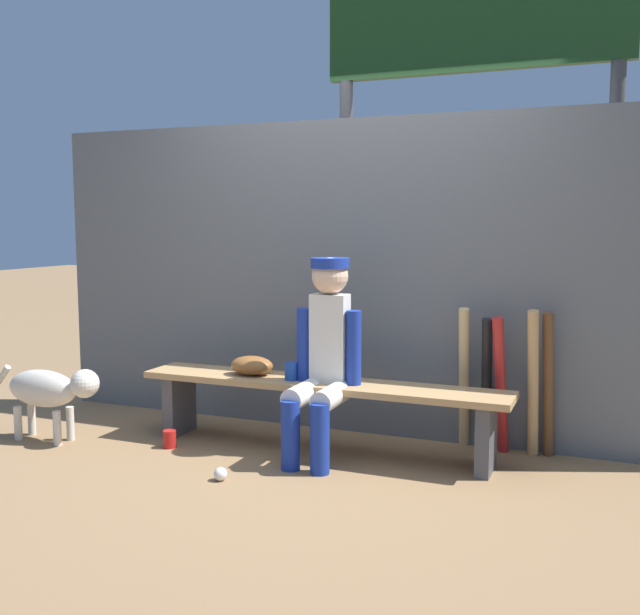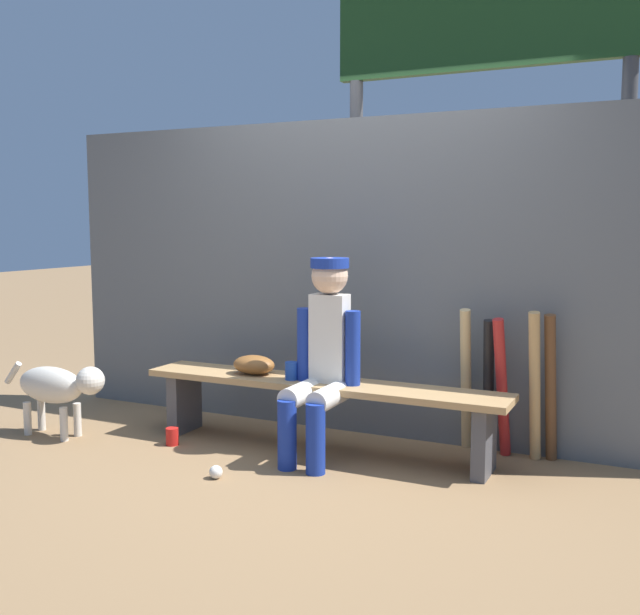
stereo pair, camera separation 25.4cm
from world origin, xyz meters
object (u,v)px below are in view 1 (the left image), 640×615
object	(u,v)px
bat_aluminum_black	(487,384)
cup_on_bench	(291,371)
dugout_bench	(320,397)
bat_wood_tan	(533,384)
player_seated	(323,351)
scoreboard	(482,58)
baseball	(220,474)
bat_aluminum_red	(501,386)
dog	(50,390)
bat_wood_natural	(464,378)
bat_wood_dark	(548,385)
cup_on_ground	(170,439)
baseball_glove	(252,365)

from	to	relation	value
bat_aluminum_black	cup_on_bench	size ratio (longest dim) A/B	7.56
dugout_bench	bat_wood_tan	xyz separation A→B (m)	(1.22, 0.34, 0.11)
player_seated	scoreboard	bearing A→B (deg)	65.72
player_seated	baseball	size ratio (longest dim) A/B	16.12
dugout_bench	cup_on_bench	distance (m)	0.23
bat_aluminum_red	cup_on_bench	distance (m)	1.26
bat_wood_tan	scoreboard	bearing A→B (deg)	118.32
bat_aluminum_black	player_seated	bearing A→B (deg)	-150.32
cup_on_bench	dog	size ratio (longest dim) A/B	0.13
dugout_bench	bat_wood_natural	size ratio (longest dim) A/B	2.58
bat_aluminum_red	scoreboard	bearing A→B (deg)	108.91
bat_wood_natural	bat_wood_dark	distance (m)	0.50
dugout_bench	player_seated	xyz separation A→B (m)	(0.06, -0.11, 0.30)
bat_aluminum_black	cup_on_ground	distance (m)	1.99
bat_aluminum_black	bat_wood_dark	size ratio (longest dim) A/B	0.94
dog	bat_wood_tan	bearing A→B (deg)	15.37
bat_wood_natural	player_seated	bearing A→B (deg)	-146.33
bat_aluminum_red	cup_on_ground	world-z (taller)	bat_aluminum_red
cup_on_ground	dog	size ratio (longest dim) A/B	0.13
baseball_glove	bat_aluminum_black	bearing A→B (deg)	15.60
cup_on_bench	bat_wood_natural	bearing A→B (deg)	23.92
cup_on_ground	dog	xyz separation A→B (m)	(-0.79, -0.17, 0.28)
bat_wood_natural	cup_on_bench	xyz separation A→B (m)	(-0.97, -0.43, 0.05)
bat_aluminum_red	baseball	bearing A→B (deg)	-142.82
bat_aluminum_red	dog	world-z (taller)	bat_aluminum_red
dugout_bench	baseball_glove	xyz separation A→B (m)	(-0.47, 0.00, 0.16)
player_seated	bat_wood_dark	distance (m)	1.35
player_seated	bat_aluminum_black	distance (m)	1.03
bat_wood_natural	cup_on_ground	bearing A→B (deg)	-158.14
bat_wood_tan	scoreboard	xyz separation A→B (m)	(-0.52, 0.97, 2.10)
bat_wood_dark	dog	size ratio (longest dim) A/B	1.05
dugout_bench	cup_on_bench	size ratio (longest dim) A/B	21.09
bat_aluminum_red	dog	size ratio (longest dim) A/B	1.02
bat_aluminum_red	baseball	distance (m)	1.72
bat_wood_dark	dugout_bench	bearing A→B (deg)	-163.49
cup_on_ground	bat_wood_dark	bearing A→B (deg)	17.23
dugout_bench	baseball_glove	world-z (taller)	baseball_glove
cup_on_bench	bat_aluminum_black	bearing A→B (deg)	21.55
bat_wood_natural	scoreboard	xyz separation A→B (m)	(-0.10, 0.92, 2.10)
bat_aluminum_red	cup_on_bench	world-z (taller)	bat_aluminum_red
dugout_bench	cup_on_ground	xyz separation A→B (m)	(-0.89, -0.30, -0.29)
cup_on_ground	dog	bearing A→B (deg)	-168.05
bat_wood_dark	baseball	distance (m)	1.97
bat_wood_tan	baseball	distance (m)	1.88
bat_wood_natural	bat_wood_tan	xyz separation A→B (m)	(0.42, -0.05, 0.01)
baseball	scoreboard	xyz separation A→B (m)	(1.00, 1.99, 2.51)
dugout_bench	baseball_glove	bearing A→B (deg)	180.00
dog	bat_wood_dark	bearing A→B (deg)	15.86
bat_aluminum_black	scoreboard	distance (m)	2.33
bat_wood_natural	bat_wood_dark	world-z (taller)	bat_wood_natural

